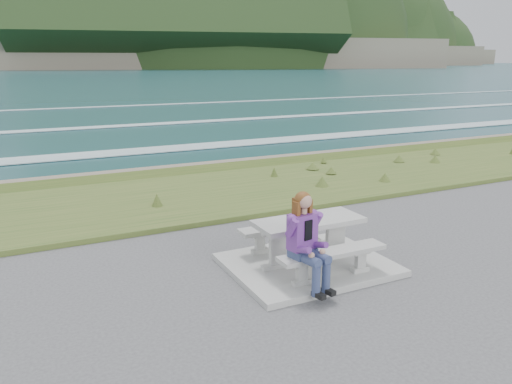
# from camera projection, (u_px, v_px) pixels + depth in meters

# --- Properties ---
(concrete_slab) EXTENTS (2.60, 2.10, 0.10)m
(concrete_slab) POSITION_uv_depth(u_px,v_px,m) (307.00, 265.00, 8.32)
(concrete_slab) COLOR #ACABA6
(concrete_slab) RESTS_ON ground
(picnic_table) EXTENTS (1.80, 0.75, 0.75)m
(picnic_table) POSITION_uv_depth(u_px,v_px,m) (308.00, 229.00, 8.16)
(picnic_table) COLOR #ACABA6
(picnic_table) RESTS_ON concrete_slab
(bench_landward) EXTENTS (1.80, 0.35, 0.45)m
(bench_landward) POSITION_uv_depth(u_px,v_px,m) (332.00, 257.00, 7.62)
(bench_landward) COLOR #ACABA6
(bench_landward) RESTS_ON concrete_slab
(bench_seaward) EXTENTS (1.80, 0.35, 0.45)m
(bench_seaward) POSITION_uv_depth(u_px,v_px,m) (287.00, 230.00, 8.83)
(bench_seaward) COLOR #ACABA6
(bench_seaward) RESTS_ON concrete_slab
(grass_verge) EXTENTS (160.00, 4.50, 0.22)m
(grass_verge) POSITION_uv_depth(u_px,v_px,m) (203.00, 196.00, 12.67)
(grass_verge) COLOR #32521E
(grass_verge) RESTS_ON ground
(shore_drop) EXTENTS (160.00, 0.80, 2.20)m
(shore_drop) POSITION_uv_depth(u_px,v_px,m) (170.00, 174.00, 15.19)
(shore_drop) COLOR #706254
(shore_drop) RESTS_ON ground
(ocean) EXTENTS (1600.00, 1600.00, 0.09)m
(ocean) POSITION_uv_depth(u_px,v_px,m) (90.00, 146.00, 30.55)
(ocean) COLOR #1C4A51
(ocean) RESTS_ON ground
(headland_range) EXTENTS (729.83, 363.95, 231.99)m
(headland_range) POSITION_uv_depth(u_px,v_px,m) (251.00, 52.00, 432.24)
(headland_range) COLOR #706254
(headland_range) RESTS_ON ground
(seated_woman) EXTENTS (0.53, 0.78, 1.44)m
(seated_woman) POSITION_uv_depth(u_px,v_px,m) (309.00, 254.00, 7.24)
(seated_woman) COLOR navy
(seated_woman) RESTS_ON concrete_slab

